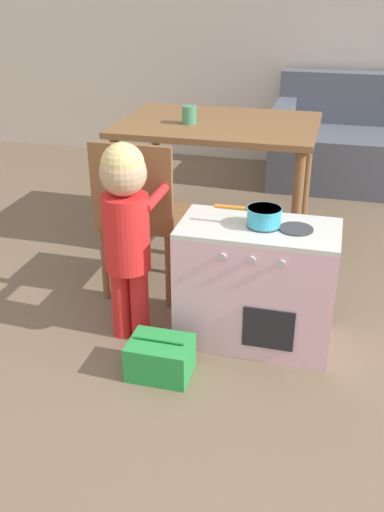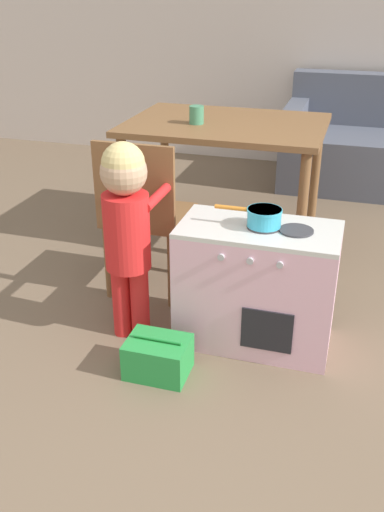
{
  "view_description": "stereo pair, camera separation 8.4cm",
  "coord_description": "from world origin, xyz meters",
  "px_view_note": "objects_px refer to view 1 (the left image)",
  "views": [
    {
      "loc": [
        0.22,
        -1.19,
        1.51
      ],
      "look_at": [
        -0.34,
        0.95,
        0.42
      ],
      "focal_mm": 40.0,
      "sensor_mm": 36.0,
      "label": 1
    },
    {
      "loc": [
        0.3,
        -1.16,
        1.51
      ],
      "look_at": [
        -0.34,
        0.95,
        0.42
      ],
      "focal_mm": 40.0,
      "sensor_mm": 36.0,
      "label": 2
    }
  ],
  "objects_px": {
    "child_figure": "(126,218)",
    "couch": "(372,146)",
    "dining_chair_near": "(141,214)",
    "play_kitchen": "(256,284)",
    "dining_table": "(218,137)",
    "toy_pot": "(263,215)",
    "cup_on_table": "(189,115)",
    "toy_basket": "(160,358)"
  },
  "relations": [
    {
      "from": "child_figure",
      "to": "toy_pot",
      "type": "bearing_deg",
      "value": 12.25
    },
    {
      "from": "dining_chair_near",
      "to": "play_kitchen",
      "type": "bearing_deg",
      "value": -23.56
    },
    {
      "from": "toy_pot",
      "to": "dining_table",
      "type": "bearing_deg",
      "value": 111.52
    },
    {
      "from": "dining_chair_near",
      "to": "couch",
      "type": "distance_m",
      "value": 2.45
    },
    {
      "from": "child_figure",
      "to": "dining_table",
      "type": "bearing_deg",
      "value": 83.49
    },
    {
      "from": "play_kitchen",
      "to": "couch",
      "type": "height_order",
      "value": "couch"
    },
    {
      "from": "play_kitchen",
      "to": "toy_pot",
      "type": "distance_m",
      "value": 0.33
    },
    {
      "from": "child_figure",
      "to": "cup_on_table",
      "type": "distance_m",
      "value": 1.13
    },
    {
      "from": "play_kitchen",
      "to": "couch",
      "type": "distance_m",
      "value": 2.48
    },
    {
      "from": "toy_basket",
      "to": "dining_table",
      "type": "distance_m",
      "value": 1.55
    },
    {
      "from": "dining_chair_near",
      "to": "toy_pot",
      "type": "bearing_deg",
      "value": -23.09
    },
    {
      "from": "dining_table",
      "to": "cup_on_table",
      "type": "distance_m",
      "value": 0.23
    },
    {
      "from": "dining_table",
      "to": "cup_on_table",
      "type": "relative_size",
      "value": 11.3
    },
    {
      "from": "toy_pot",
      "to": "dining_chair_near",
      "type": "xyz_separation_m",
      "value": [
        -0.64,
        0.27,
        -0.16
      ]
    },
    {
      "from": "dining_table",
      "to": "cup_on_table",
      "type": "bearing_deg",
      "value": -148.64
    },
    {
      "from": "toy_pot",
      "to": "toy_basket",
      "type": "height_order",
      "value": "toy_pot"
    },
    {
      "from": "dining_table",
      "to": "child_figure",
      "type": "bearing_deg",
      "value": -96.51
    },
    {
      "from": "dining_chair_near",
      "to": "toy_basket",
      "type": "bearing_deg",
      "value": -65.43
    },
    {
      "from": "toy_basket",
      "to": "cup_on_table",
      "type": "bearing_deg",
      "value": 99.72
    },
    {
      "from": "child_figure",
      "to": "cup_on_table",
      "type": "height_order",
      "value": "child_figure"
    },
    {
      "from": "play_kitchen",
      "to": "toy_basket",
      "type": "bearing_deg",
      "value": -132.93
    },
    {
      "from": "child_figure",
      "to": "dining_table",
      "type": "xyz_separation_m",
      "value": [
        0.14,
        1.2,
        0.06
      ]
    },
    {
      "from": "toy_pot",
      "to": "couch",
      "type": "height_order",
      "value": "couch"
    },
    {
      "from": "dining_chair_near",
      "to": "cup_on_table",
      "type": "distance_m",
      "value": 0.79
    },
    {
      "from": "child_figure",
      "to": "cup_on_table",
      "type": "xyz_separation_m",
      "value": [
        -0.02,
        1.11,
        0.2
      ]
    },
    {
      "from": "child_figure",
      "to": "couch",
      "type": "relative_size",
      "value": 0.6
    },
    {
      "from": "toy_pot",
      "to": "toy_basket",
      "type": "distance_m",
      "value": 0.73
    },
    {
      "from": "toy_basket",
      "to": "dining_chair_near",
      "type": "xyz_separation_m",
      "value": [
        -0.29,
        0.63,
        0.37
      ]
    },
    {
      "from": "toy_pot",
      "to": "dining_table",
      "type": "xyz_separation_m",
      "value": [
        -0.43,
        1.08,
        0.03
      ]
    },
    {
      "from": "child_figure",
      "to": "couch",
      "type": "bearing_deg",
      "value": 66.81
    },
    {
      "from": "play_kitchen",
      "to": "dining_table",
      "type": "distance_m",
      "value": 1.21
    },
    {
      "from": "toy_pot",
      "to": "child_figure",
      "type": "height_order",
      "value": "child_figure"
    },
    {
      "from": "toy_basket",
      "to": "cup_on_table",
      "type": "height_order",
      "value": "cup_on_table"
    },
    {
      "from": "child_figure",
      "to": "dining_chair_near",
      "type": "height_order",
      "value": "child_figure"
    },
    {
      "from": "dining_chair_near",
      "to": "couch",
      "type": "height_order",
      "value": "dining_chair_near"
    },
    {
      "from": "dining_table",
      "to": "couch",
      "type": "bearing_deg",
      "value": 54.63
    },
    {
      "from": "toy_basket",
      "to": "dining_chair_near",
      "type": "relative_size",
      "value": 0.31
    },
    {
      "from": "play_kitchen",
      "to": "cup_on_table",
      "type": "height_order",
      "value": "cup_on_table"
    },
    {
      "from": "play_kitchen",
      "to": "couch",
      "type": "relative_size",
      "value": 0.44
    },
    {
      "from": "toy_pot",
      "to": "cup_on_table",
      "type": "bearing_deg",
      "value": 120.46
    },
    {
      "from": "toy_pot",
      "to": "toy_basket",
      "type": "xyz_separation_m",
      "value": [
        -0.35,
        -0.36,
        -0.53
      ]
    },
    {
      "from": "couch",
      "to": "play_kitchen",
      "type": "bearing_deg",
      "value": -102.56
    }
  ]
}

